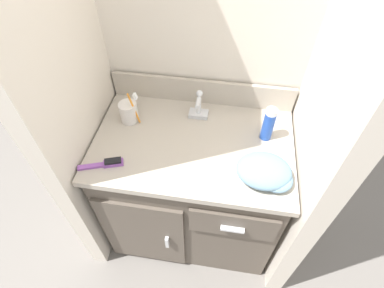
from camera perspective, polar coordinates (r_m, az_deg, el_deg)
name	(u,v)px	position (r m, az deg, el deg)	size (l,w,h in m)	color
ground_plane	(193,221)	(1.94, 0.13, -14.51)	(6.00, 6.00, 0.00)	slate
wall_back	(205,30)	(1.36, 2.54, 20.87)	(1.06, 0.08, 2.20)	beige
wall_left	(62,65)	(1.23, -23.48, 13.70)	(0.08, 0.64, 2.20)	beige
wall_right	(337,91)	(1.13, 25.95, 9.08)	(0.08, 0.64, 2.20)	beige
vanity	(192,187)	(1.59, 0.09, -8.26)	(0.88, 0.58, 0.75)	brown
backsplash	(202,91)	(1.46, 1.87, 10.00)	(0.88, 0.02, 0.13)	#B2A899
sink_faucet	(199,108)	(1.40, 1.28, 6.88)	(0.09, 0.09, 0.14)	silver
toothbrush_cup	(129,112)	(1.40, -11.92, 6.00)	(0.10, 0.08, 0.18)	silver
shaving_cream_can	(268,124)	(1.31, 14.36, 3.68)	(0.05, 0.05, 0.16)	#234CB2
hairbrush	(107,163)	(1.27, -15.89, -3.58)	(0.18, 0.08, 0.03)	purple
hand_towel	(267,172)	(1.20, 14.03, -5.26)	(0.22, 0.18, 0.08)	#6B8EA8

